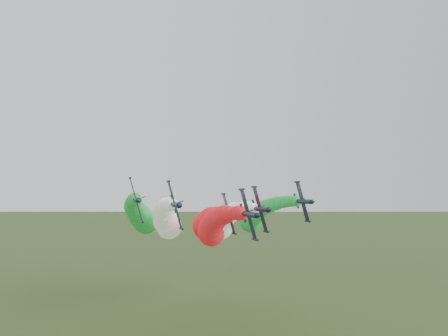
{
  "coord_description": "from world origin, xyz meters",
  "views": [
    {
      "loc": [
        -25.53,
        -89.45,
        45.87
      ],
      "look_at": [
        1.26,
        5.21,
        51.22
      ],
      "focal_mm": 35.0,
      "sensor_mm": 36.0,
      "label": 1
    }
  ],
  "objects_px": {
    "jet_inner_left": "(166,220)",
    "jet_inner_right": "(224,222)",
    "jet_outer_right": "(256,216)",
    "jet_trail": "(205,224)",
    "jet_lead": "(213,227)",
    "jet_outer_left": "(140,216)"
  },
  "relations": [
    {
      "from": "jet_inner_left",
      "to": "jet_inner_right",
      "type": "bearing_deg",
      "value": 0.06
    },
    {
      "from": "jet_outer_left",
      "to": "jet_trail",
      "type": "relative_size",
      "value": 1.01
    },
    {
      "from": "jet_inner_left",
      "to": "jet_outer_left",
      "type": "bearing_deg",
      "value": 130.64
    },
    {
      "from": "jet_lead",
      "to": "jet_inner_right",
      "type": "height_order",
      "value": "jet_inner_right"
    },
    {
      "from": "jet_outer_left",
      "to": "jet_trail",
      "type": "bearing_deg",
      "value": 10.45
    },
    {
      "from": "jet_lead",
      "to": "jet_inner_left",
      "type": "relative_size",
      "value": 1.0
    },
    {
      "from": "jet_lead",
      "to": "jet_inner_left",
      "type": "bearing_deg",
      "value": 149.52
    },
    {
      "from": "jet_lead",
      "to": "jet_inner_left",
      "type": "distance_m",
      "value": 15.83
    },
    {
      "from": "jet_inner_left",
      "to": "jet_trail",
      "type": "distance_m",
      "value": 20.66
    },
    {
      "from": "jet_inner_left",
      "to": "jet_outer_right",
      "type": "relative_size",
      "value": 1.0
    },
    {
      "from": "jet_trail",
      "to": "jet_inner_left",
      "type": "bearing_deg",
      "value": -140.62
    },
    {
      "from": "jet_inner_right",
      "to": "jet_trail",
      "type": "xyz_separation_m",
      "value": [
        -3.38,
        12.99,
        -1.38
      ]
    },
    {
      "from": "jet_outer_right",
      "to": "jet_trail",
      "type": "distance_m",
      "value": 18.92
    },
    {
      "from": "jet_inner_right",
      "to": "jet_trail",
      "type": "bearing_deg",
      "value": 104.6
    },
    {
      "from": "jet_trail",
      "to": "jet_outer_left",
      "type": "bearing_deg",
      "value": -169.55
    },
    {
      "from": "jet_inner_left",
      "to": "jet_outer_right",
      "type": "distance_m",
      "value": 35.59
    },
    {
      "from": "jet_outer_left",
      "to": "jet_lead",
      "type": "bearing_deg",
      "value": -38.44
    },
    {
      "from": "jet_inner_left",
      "to": "jet_inner_right",
      "type": "xyz_separation_m",
      "value": [
        19.24,
        0.02,
        -1.09
      ]
    },
    {
      "from": "jet_outer_left",
      "to": "jet_trail",
      "type": "xyz_separation_m",
      "value": [
        23.33,
        4.3,
        -3.48
      ]
    },
    {
      "from": "jet_outer_left",
      "to": "jet_outer_right",
      "type": "bearing_deg",
      "value": 1.28
    },
    {
      "from": "jet_inner_left",
      "to": "jet_outer_left",
      "type": "relative_size",
      "value": 1.0
    },
    {
      "from": "jet_outer_left",
      "to": "jet_outer_right",
      "type": "height_order",
      "value": "jet_outer_left"
    }
  ]
}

